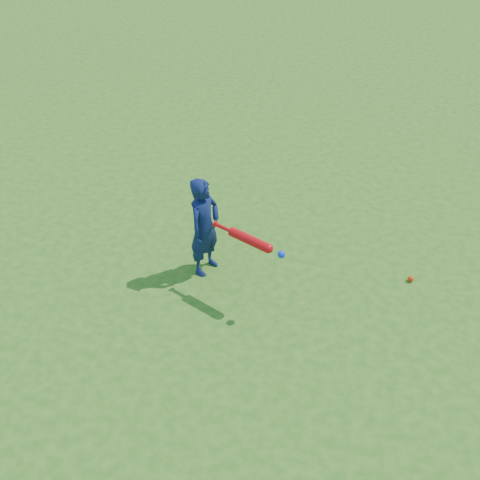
% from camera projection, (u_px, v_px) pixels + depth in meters
% --- Properties ---
extents(ground, '(80.00, 80.00, 0.00)m').
position_uv_depth(ground, '(210.00, 261.00, 6.52)').
color(ground, '#2F6016').
rests_on(ground, ground).
extents(child, '(0.43, 0.53, 1.24)m').
position_uv_depth(child, '(205.00, 227.00, 6.03)').
color(child, '#0F1946').
rests_on(child, ground).
extents(ground_ball_red, '(0.07, 0.07, 0.07)m').
position_uv_depth(ground_ball_red, '(411.00, 279.00, 6.22)').
color(ground_ball_red, red).
rests_on(ground_ball_red, ground).
extents(bat_swing, '(0.85, 0.42, 0.10)m').
position_uv_depth(bat_swing, '(253.00, 241.00, 5.55)').
color(bat_swing, red).
rests_on(bat_swing, ground).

